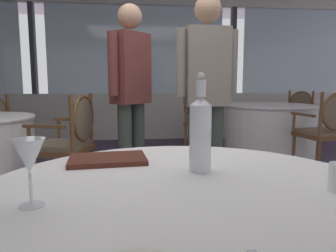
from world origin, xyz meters
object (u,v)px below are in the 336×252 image
at_px(dining_chair_1_2, 327,126).
at_px(water_bottle, 200,132).
at_px(dining_chair_1_0, 298,113).
at_px(dining_chair_1_1, 195,113).
at_px(diner_person_0, 131,87).
at_px(diner_person_1, 207,88).
at_px(wine_glass, 29,158).
at_px(dining_chair_0_0, 71,137).
at_px(menu_book, 108,159).

bearing_deg(dining_chair_1_2, water_bottle, 127.86).
bearing_deg(dining_chair_1_0, dining_chair_1_2, 30.07).
xyz_separation_m(dining_chair_1_1, diner_person_0, (-0.96, -1.77, 0.42)).
bearing_deg(diner_person_1, wine_glass, -30.27).
bearing_deg(diner_person_0, diner_person_1, -166.37).
bearing_deg(wine_glass, dining_chair_0_0, 98.01).
bearing_deg(dining_chair_1_1, diner_person_0, -99.47).
height_order(dining_chair_1_0, dining_chair_1_1, dining_chair_1_1).
height_order(dining_chair_1_1, diner_person_1, diner_person_1).
bearing_deg(water_bottle, dining_chair_1_0, 57.44).
xyz_separation_m(wine_glass, dining_chair_0_0, (-0.29, 2.06, -0.30)).
distance_m(water_bottle, dining_chair_1_2, 2.97).
bearing_deg(dining_chair_1_1, diner_person_1, -79.69).
distance_m(diner_person_0, diner_person_1, 0.73).
distance_m(wine_glass, dining_chair_1_1, 4.12).
xyz_separation_m(water_bottle, dining_chair_1_0, (2.55, 4.00, -0.34)).
relative_size(dining_chair_1_0, dining_chair_1_2, 0.95).
bearing_deg(diner_person_0, dining_chair_1_1, -75.53).
relative_size(water_bottle, menu_book, 1.16).
distance_m(wine_glass, dining_chair_1_2, 3.52).
height_order(menu_book, dining_chair_1_0, dining_chair_1_0).
distance_m(water_bottle, wine_glass, 0.59).
distance_m(menu_book, dining_chair_1_1, 3.63).
height_order(water_bottle, dining_chair_1_0, water_bottle).
relative_size(water_bottle, dining_chair_1_2, 0.38).
bearing_deg(diner_person_0, water_bottle, 140.73).
relative_size(dining_chair_1_1, diner_person_1, 0.58).
bearing_deg(water_bottle, wine_glass, -150.96).
relative_size(water_bottle, diner_person_0, 0.20).
height_order(water_bottle, dining_chair_1_1, water_bottle).
bearing_deg(diner_person_0, menu_book, 129.83).
bearing_deg(menu_book, dining_chair_1_0, 47.36).
distance_m(wine_glass, dining_chair_1_0, 5.27).
relative_size(dining_chair_0_0, dining_chair_1_1, 0.94).
distance_m(dining_chair_0_0, dining_chair_1_0, 4.02).
height_order(dining_chair_1_0, dining_chair_1_2, dining_chair_1_2).
height_order(menu_book, dining_chair_1_1, dining_chair_1_1).
relative_size(menu_book, diner_person_0, 0.18).
xyz_separation_m(dining_chair_1_1, diner_person_1, (-0.33, -2.12, 0.42)).
bearing_deg(menu_book, dining_chair_0_0, 100.38).
xyz_separation_m(dining_chair_1_2, diner_person_1, (-1.56, -0.70, 0.45)).
relative_size(wine_glass, dining_chair_1_1, 0.18).
height_order(dining_chair_1_2, diner_person_1, diner_person_1).
height_order(dining_chair_1_0, diner_person_0, diner_person_0).
xyz_separation_m(menu_book, diner_person_0, (0.09, 1.70, 0.27)).
height_order(wine_glass, menu_book, wine_glass).
bearing_deg(wine_glass, diner_person_0, 83.23).
bearing_deg(menu_book, dining_chair_1_1, 67.68).
height_order(wine_glass, dining_chair_0_0, dining_chair_0_0).
distance_m(menu_book, dining_chair_1_2, 3.08).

